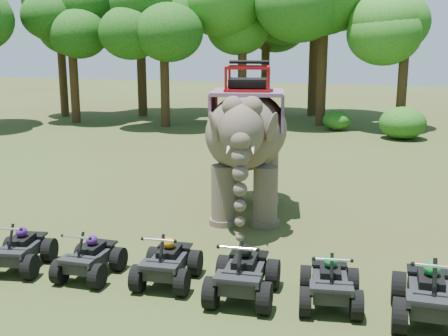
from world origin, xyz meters
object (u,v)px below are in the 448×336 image
Objects in this scene: atv_0 at (20,244)px; atv_4 at (330,276)px; atv_2 at (167,256)px; atv_5 at (431,287)px; atv_3 at (243,267)px; atv_1 at (89,252)px; elephant at (247,140)px.

atv_4 reaches higher than atv_0.
atv_5 is (5.33, -0.20, 0.09)m from atv_2.
atv_2 is 0.88× the size of atv_5.
atv_5 is (3.58, 0.03, 0.03)m from atv_3.
atv_4 is (5.25, 0.12, 0.03)m from atv_1.
atv_5 is at bearing -3.10° from atv_3.
atv_1 is 0.82× the size of atv_5.
elephant is 5.61m from atv_2.
atv_0 is 5.28m from atv_3.
atv_3 is at bearing -11.81° from atv_2.
atv_5 is (4.92, -5.54, -1.57)m from elephant.
elephant is 3.51× the size of atv_1.
atv_0 is (-3.94, -5.58, -1.67)m from elephant.
atv_4 is at bearing -71.23° from elephant.
atv_4 is (1.72, 0.17, -0.06)m from atv_3.
atv_0 is at bearing -178.54° from atv_1.
atv_4 is at bearing 0.98° from atv_1.
atv_0 is 0.97× the size of atv_2.
atv_2 is 1.00× the size of atv_4.
atv_2 is at bearing 5.45° from atv_1.
atv_5 reaches higher than atv_1.
atv_1 is at bearing -178.51° from atv_2.
atv_0 is 0.89× the size of atv_3.
atv_3 is (1.75, -0.23, 0.06)m from atv_2.
atv_1 is at bearing -122.35° from elephant.
atv_1 is 7.10m from atv_5.
atv_3 is at bearing 177.61° from atv_4.
atv_1 is 0.94× the size of atv_2.
atv_3 reaches higher than atv_4.
atv_5 reaches higher than atv_3.
atv_5 is (1.86, -0.14, 0.09)m from atv_4.
atv_1 is 0.86× the size of atv_3.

